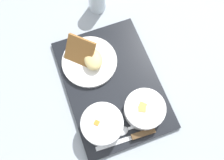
{
  "coord_description": "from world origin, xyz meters",
  "views": [
    {
      "loc": [
        -0.24,
        0.1,
        0.78
      ],
      "look_at": [
        0.0,
        0.0,
        0.04
      ],
      "focal_mm": 38.0,
      "sensor_mm": 36.0,
      "label": 1
    }
  ],
  "objects_px": {
    "bowl_soup": "(145,109)",
    "glass_water": "(97,0)",
    "plate_main": "(89,60)",
    "knife": "(138,135)",
    "spoon": "(131,128)",
    "bowl_salad": "(102,124)"
  },
  "relations": [
    {
      "from": "bowl_salad",
      "to": "plate_main",
      "type": "relative_size",
      "value": 0.67
    },
    {
      "from": "knife",
      "to": "glass_water",
      "type": "relative_size",
      "value": 1.89
    },
    {
      "from": "knife",
      "to": "bowl_soup",
      "type": "bearing_deg",
      "value": -122.45
    },
    {
      "from": "plate_main",
      "to": "knife",
      "type": "relative_size",
      "value": 0.99
    },
    {
      "from": "knife",
      "to": "spoon",
      "type": "bearing_deg",
      "value": -64.67
    },
    {
      "from": "bowl_salad",
      "to": "knife",
      "type": "xyz_separation_m",
      "value": [
        -0.07,
        -0.09,
        -0.03
      ]
    },
    {
      "from": "bowl_soup",
      "to": "plate_main",
      "type": "height_order",
      "value": "plate_main"
    },
    {
      "from": "bowl_soup",
      "to": "glass_water",
      "type": "xyz_separation_m",
      "value": [
        0.44,
        -0.01,
        0.01
      ]
    },
    {
      "from": "bowl_salad",
      "to": "glass_water",
      "type": "xyz_separation_m",
      "value": [
        0.44,
        -0.15,
        -0.0
      ]
    },
    {
      "from": "plate_main",
      "to": "spoon",
      "type": "xyz_separation_m",
      "value": [
        -0.27,
        -0.04,
        -0.01
      ]
    },
    {
      "from": "plate_main",
      "to": "spoon",
      "type": "relative_size",
      "value": 1.19
    },
    {
      "from": "spoon",
      "to": "plate_main",
      "type": "bearing_deg",
      "value": -77.17
    },
    {
      "from": "glass_water",
      "to": "plate_main",
      "type": "bearing_deg",
      "value": 151.98
    },
    {
      "from": "bowl_soup",
      "to": "knife",
      "type": "height_order",
      "value": "bowl_soup"
    },
    {
      "from": "bowl_salad",
      "to": "knife",
      "type": "relative_size",
      "value": 0.67
    },
    {
      "from": "knife",
      "to": "glass_water",
      "type": "height_order",
      "value": "glass_water"
    },
    {
      "from": "bowl_salad",
      "to": "spoon",
      "type": "height_order",
      "value": "bowl_salad"
    },
    {
      "from": "bowl_soup",
      "to": "spoon",
      "type": "xyz_separation_m",
      "value": [
        -0.04,
        0.06,
        -0.02
      ]
    },
    {
      "from": "bowl_soup",
      "to": "glass_water",
      "type": "height_order",
      "value": "glass_water"
    },
    {
      "from": "bowl_salad",
      "to": "glass_water",
      "type": "relative_size",
      "value": 1.26
    },
    {
      "from": "plate_main",
      "to": "glass_water",
      "type": "distance_m",
      "value": 0.24
    },
    {
      "from": "spoon",
      "to": "bowl_soup",
      "type": "bearing_deg",
      "value": -145.74
    }
  ]
}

